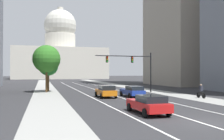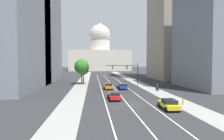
% 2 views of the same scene
% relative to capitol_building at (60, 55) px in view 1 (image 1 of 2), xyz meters
% --- Properties ---
extents(ground_plane, '(400.00, 400.00, 0.00)m').
position_rel_capitol_building_xyz_m(ground_plane, '(0.00, -84.89, -12.54)').
color(ground_plane, '#2B2B2D').
extents(sidewalk_left, '(3.86, 130.00, 0.01)m').
position_rel_capitol_building_xyz_m(sidewalk_left, '(-8.84, -89.89, -12.54)').
color(sidewalk_left, gray).
rests_on(sidewalk_left, ground).
extents(sidewalk_right, '(3.86, 130.00, 0.01)m').
position_rel_capitol_building_xyz_m(sidewalk_right, '(8.84, -89.89, -12.54)').
color(sidewalk_right, gray).
rests_on(sidewalk_right, ground).
extents(lane_stripe_left, '(0.16, 90.00, 0.01)m').
position_rel_capitol_building_xyz_m(lane_stripe_left, '(-3.45, -99.89, -12.53)').
color(lane_stripe_left, white).
rests_on(lane_stripe_left, ground).
extents(lane_stripe_center, '(0.16, 90.00, 0.01)m').
position_rel_capitol_building_xyz_m(lane_stripe_center, '(0.00, -99.89, -12.53)').
color(lane_stripe_center, white).
rests_on(lane_stripe_center, ground).
extents(lane_stripe_right, '(0.16, 90.00, 0.01)m').
position_rel_capitol_building_xyz_m(lane_stripe_right, '(3.45, -99.89, -12.53)').
color(lane_stripe_right, white).
rests_on(lane_stripe_right, ground).
extents(capitol_building, '(47.13, 28.23, 38.47)m').
position_rel_capitol_building_xyz_m(capitol_building, '(0.00, 0.00, 0.00)').
color(capitol_building, beige).
rests_on(capitol_building, ground).
extents(car_red, '(2.08, 4.69, 1.43)m').
position_rel_capitol_building_xyz_m(car_red, '(-1.72, -120.83, -11.80)').
color(car_red, red).
rests_on(car_red, ground).
extents(car_orange, '(2.03, 4.39, 1.53)m').
position_rel_capitol_building_xyz_m(car_orange, '(-1.73, -107.63, -11.75)').
color(car_orange, orange).
rests_on(car_orange, ground).
extents(car_blue, '(2.10, 4.75, 1.43)m').
position_rel_capitol_building_xyz_m(car_blue, '(1.73, -107.93, -11.79)').
color(car_blue, '#1E389E').
rests_on(car_blue, ground).
extents(traffic_signal_mast, '(9.10, 0.39, 6.30)m').
position_rel_capitol_building_xyz_m(traffic_signal_mast, '(4.23, -101.43, -8.02)').
color(traffic_signal_mast, black).
rests_on(traffic_signal_mast, ground).
extents(cyclist, '(0.37, 1.70, 1.72)m').
position_rel_capitol_building_xyz_m(cyclist, '(9.32, -111.59, -11.69)').
color(cyclist, black).
rests_on(cyclist, ground).
extents(street_tree_near_left, '(4.40, 4.40, 7.53)m').
position_rel_capitol_building_xyz_m(street_tree_near_left, '(-8.80, -96.97, -7.23)').
color(street_tree_near_left, '#51381E').
rests_on(street_tree_near_left, ground).
extents(street_tree_mid_left, '(3.31, 3.31, 5.94)m').
position_rel_capitol_building_xyz_m(street_tree_mid_left, '(-8.47, -94.62, -8.28)').
color(street_tree_mid_left, '#51381E').
rests_on(street_tree_mid_left, ground).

